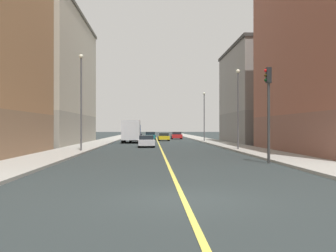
% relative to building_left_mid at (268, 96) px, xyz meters
% --- Properties ---
extents(ground_plane, '(400.00, 400.00, 0.00)m').
position_rel_building_left_mid_xyz_m(ground_plane, '(-14.92, -42.56, -6.49)').
color(ground_plane, '#283031').
rests_on(ground_plane, ground).
extents(sidewalk_left, '(3.47, 168.00, 0.15)m').
position_rel_building_left_mid_xyz_m(sidewalk_left, '(-6.91, 6.44, -6.41)').
color(sidewalk_left, '#9E9B93').
rests_on(sidewalk_left, ground).
extents(sidewalk_right, '(3.47, 168.00, 0.15)m').
position_rel_building_left_mid_xyz_m(sidewalk_right, '(-22.93, 6.44, -6.41)').
color(sidewalk_right, '#9E9B93').
rests_on(sidewalk_right, ground).
extents(lane_center_stripe, '(0.16, 154.00, 0.01)m').
position_rel_building_left_mid_xyz_m(lane_center_stripe, '(-14.92, 6.44, -6.48)').
color(lane_center_stripe, '#E5D14C').
rests_on(lane_center_stripe, ground).
extents(building_left_mid, '(10.65, 17.78, 12.96)m').
position_rel_building_left_mid_xyz_m(building_left_mid, '(0.00, 0.00, 0.00)').
color(building_left_mid, slate).
rests_on(building_left_mid, ground).
extents(building_right_midblock, '(10.65, 25.28, 16.50)m').
position_rel_building_left_mid_xyz_m(building_right_midblock, '(-29.84, -2.89, 1.77)').
color(building_right_midblock, '#9D9688').
rests_on(building_right_midblock, ground).
extents(traffic_light_left_near, '(0.40, 0.32, 5.57)m').
position_rel_building_left_mid_xyz_m(traffic_light_left_near, '(-9.06, -31.03, -2.85)').
color(traffic_light_left_near, '#2D2D2D').
rests_on(traffic_light_left_near, ground).
extents(street_lamp_left_near, '(0.36, 0.36, 7.22)m').
position_rel_building_left_mid_xyz_m(street_lamp_left_near, '(-8.04, -18.16, -1.97)').
color(street_lamp_left_near, '#4C4C51').
rests_on(street_lamp_left_near, ground).
extents(street_lamp_right_near, '(0.36, 0.36, 8.15)m').
position_rel_building_left_mid_xyz_m(street_lamp_right_near, '(-21.80, -19.97, -1.48)').
color(street_lamp_right_near, '#4C4C51').
rests_on(street_lamp_right_near, ground).
extents(street_lamp_left_far, '(0.36, 0.36, 7.21)m').
position_rel_building_left_mid_xyz_m(street_lamp_left_far, '(-8.04, 5.17, -1.98)').
color(street_lamp_left_far, '#4C4C51').
rests_on(street_lamp_left_far, ground).
extents(car_black, '(1.94, 4.22, 1.27)m').
position_rel_building_left_mid_xyz_m(car_black, '(-18.08, 4.34, -5.86)').
color(car_black, black).
rests_on(car_black, ground).
extents(car_silver, '(1.88, 4.40, 1.26)m').
position_rel_building_left_mid_xyz_m(car_silver, '(-16.43, -10.82, -5.88)').
color(car_silver, silver).
rests_on(car_silver, ground).
extents(car_yellow, '(1.84, 4.05, 1.26)m').
position_rel_building_left_mid_xyz_m(car_yellow, '(-13.92, 10.17, -5.87)').
color(car_yellow, gold).
rests_on(car_yellow, ground).
extents(car_red, '(1.94, 4.57, 1.33)m').
position_rel_building_left_mid_xyz_m(car_red, '(-11.23, 20.23, -5.82)').
color(car_red, red).
rests_on(car_red, ground).
extents(car_teal, '(1.94, 4.14, 1.37)m').
position_rel_building_left_mid_xyz_m(car_teal, '(-16.07, 16.59, -5.83)').
color(car_teal, '#196670').
rests_on(car_teal, ground).
extents(box_truck, '(2.47, 6.69, 3.07)m').
position_rel_building_left_mid_xyz_m(box_truck, '(-18.64, 1.35, -4.84)').
color(box_truck, navy).
rests_on(box_truck, ground).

